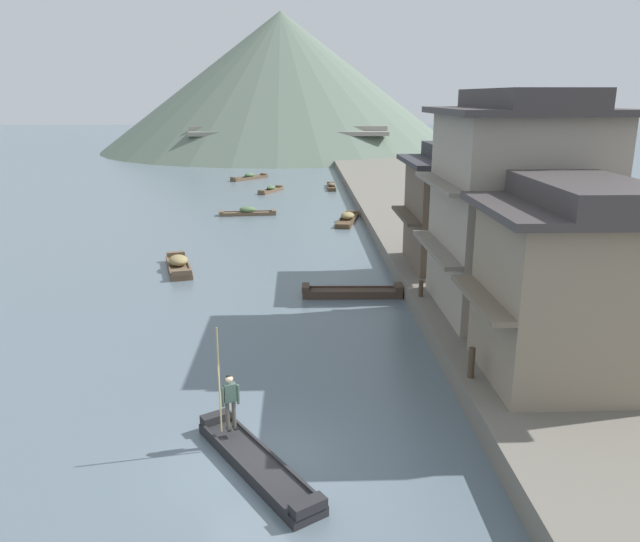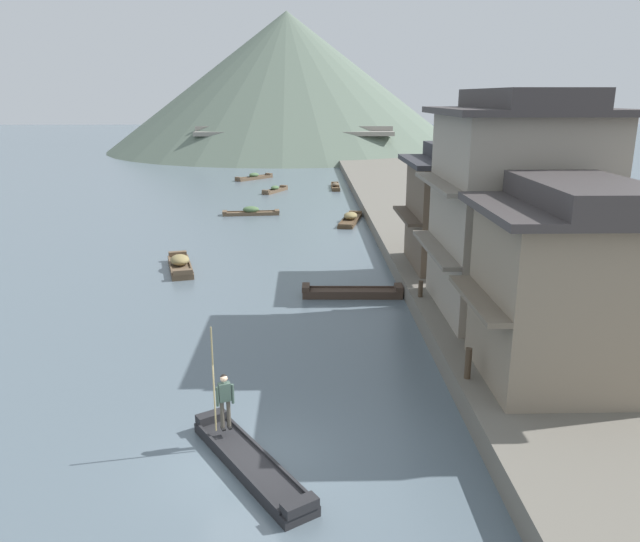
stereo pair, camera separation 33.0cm
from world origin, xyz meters
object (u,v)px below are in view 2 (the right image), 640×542
at_px(boat_foreground_poled, 251,464).
at_px(house_waterfront_second, 515,206).
at_px(boat_moored_third, 335,186).
at_px(boat_upstream_distant, 352,293).
at_px(boat_moored_far, 180,264).
at_px(mooring_post_dock_mid, 421,289).
at_px(boat_midriver_upstream, 251,212).
at_px(house_waterfront_nearest, 575,285).
at_px(house_waterfront_tall, 457,207).
at_px(boat_moored_second, 351,219).
at_px(boat_midriver_drifting, 254,177).
at_px(stone_bridge, 294,138).
at_px(boatman_person, 224,395).
at_px(boat_moored_nearest, 275,190).
at_px(mooring_post_dock_near, 468,363).

bearing_deg(boat_foreground_poled, house_waterfront_second, 45.32).
bearing_deg(boat_moored_third, boat_upstream_distant, -91.47).
xyz_separation_m(boat_moored_far, mooring_post_dock_mid, (11.97, -7.48, 0.87)).
bearing_deg(boat_midriver_upstream, boat_upstream_distant, -72.63).
relative_size(boat_moored_far, house_waterfront_nearest, 0.72).
height_order(boat_foreground_poled, house_waterfront_tall, house_waterfront_tall).
bearing_deg(mooring_post_dock_mid, boat_moored_far, 148.00).
relative_size(boat_foreground_poled, boat_upstream_distant, 0.99).
bearing_deg(boat_foreground_poled, boat_moored_second, 81.37).
relative_size(boat_moored_second, boat_midriver_drifting, 1.30).
bearing_deg(boat_midriver_upstream, boat_moored_second, -21.01).
xyz_separation_m(house_waterfront_second, house_waterfront_tall, (-0.54, 7.02, -1.29)).
bearing_deg(boat_moored_far, boat_moored_second, 51.95).
bearing_deg(stone_bridge, boat_midriver_upstream, -93.96).
bearing_deg(house_waterfront_second, boat_midriver_upstream, 116.37).
bearing_deg(boat_moored_far, house_waterfront_tall, -8.59).
bearing_deg(house_waterfront_nearest, boat_moored_second, 99.07).
relative_size(boat_moored_third, mooring_post_dock_mid, 6.70).
distance_m(boatman_person, boat_midriver_drifting, 56.51).
height_order(boat_midriver_drifting, house_waterfront_second, house_waterfront_second).
distance_m(house_waterfront_second, house_waterfront_tall, 7.16).
xyz_separation_m(boat_upstream_distant, house_waterfront_tall, (5.49, 2.69, 3.64)).
xyz_separation_m(boatman_person, boat_moored_third, (5.38, 48.91, -1.33)).
xyz_separation_m(boat_midriver_drifting, house_waterfront_nearest, (13.99, -54.04, 3.58)).
distance_m(boat_moored_nearest, stone_bridge, 29.45).
height_order(house_waterfront_tall, mooring_post_dock_near, house_waterfront_tall).
relative_size(boatman_person, boat_moored_third, 0.63).
relative_size(boat_moored_second, boat_midriver_upstream, 1.23).
height_order(house_waterfront_second, stone_bridge, house_waterfront_second).
xyz_separation_m(house_waterfront_tall, mooring_post_dock_near, (-2.70, -13.34, -2.51)).
bearing_deg(boatman_person, boat_moored_third, 83.72).
height_order(boat_moored_nearest, house_waterfront_tall, house_waterfront_tall).
bearing_deg(mooring_post_dock_mid, boat_moored_third, 92.77).
bearing_deg(boat_midriver_drifting, boat_moored_third, -39.46).
height_order(boat_upstream_distant, stone_bridge, stone_bridge).
xyz_separation_m(boat_moored_second, boat_midriver_upstream, (-7.87, 3.02, -0.01)).
relative_size(boat_midriver_drifting, house_waterfront_tall, 0.71).
height_order(boat_foreground_poled, house_waterfront_second, house_waterfront_second).
distance_m(boatman_person, boat_midriver_upstream, 34.31).
bearing_deg(boat_moored_far, house_waterfront_second, -31.26).
relative_size(house_waterfront_tall, mooring_post_dock_near, 6.15).
bearing_deg(boat_moored_nearest, stone_bridge, 87.07).
relative_size(boat_moored_second, mooring_post_dock_near, 5.73).
relative_size(boatman_person, boat_moored_far, 0.67).
relative_size(boat_moored_third, house_waterfront_nearest, 0.77).
distance_m(boat_moored_second, mooring_post_dock_mid, 20.87).
bearing_deg(house_waterfront_nearest, boat_foreground_poled, -159.78).
bearing_deg(boat_upstream_distant, boat_moored_third, 88.53).
bearing_deg(mooring_post_dock_mid, boat_foreground_poled, -119.19).
relative_size(boat_moored_far, boat_midriver_drifting, 1.03).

